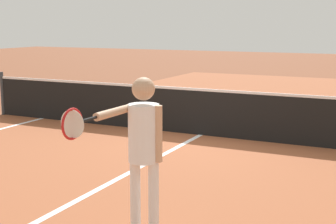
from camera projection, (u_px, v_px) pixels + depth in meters
name	position (u px, v px, depth m)	size (l,w,h in m)	color
ground_plane	(201.00, 135.00, 10.07)	(60.00, 60.00, 0.00)	brown
court_surface_inbounds	(201.00, 135.00, 10.07)	(10.62, 24.40, 0.00)	#9E5433
line_center_service	(119.00, 178.00, 7.23)	(0.10, 6.40, 0.01)	white
net	(201.00, 111.00, 9.98)	(10.77, 0.09, 1.07)	#33383D
player_near	(142.00, 140.00, 4.99)	(0.53, 1.22, 1.72)	white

